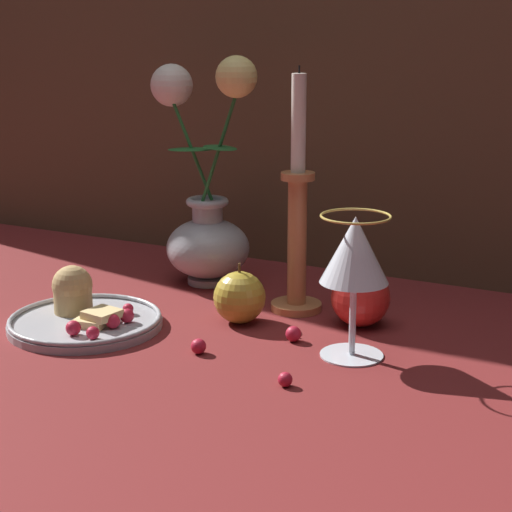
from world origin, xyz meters
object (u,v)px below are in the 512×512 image
object	(u,v)px
vase	(206,209)
plate_with_pastries	(83,313)
candlestick	(297,226)
apple_near_glass	(240,297)
wine_glass	(356,255)
apple_beside_vase	(361,297)

from	to	relation	value
vase	plate_with_pastries	size ratio (longest dim) A/B	1.71
candlestick	apple_near_glass	bearing A→B (deg)	-118.67
vase	apple_near_glass	size ratio (longest dim) A/B	4.20
wine_glass	apple_beside_vase	world-z (taller)	wine_glass
plate_with_pastries	wine_glass	size ratio (longest dim) A/B	1.16
plate_with_pastries	candlestick	distance (m)	0.31
plate_with_pastries	candlestick	size ratio (longest dim) A/B	0.60
plate_with_pastries	apple_beside_vase	bearing A→B (deg)	27.55
vase	wine_glass	xyz separation A→B (m)	(0.30, -0.18, 0.01)
plate_with_pastries	wine_glass	xyz separation A→B (m)	(0.35, 0.07, 0.11)
wine_glass	apple_near_glass	xyz separation A→B (m)	(-0.17, 0.04, -0.09)
candlestick	vase	bearing A→B (deg)	162.73
vase	candlestick	bearing A→B (deg)	-17.27
candlestick	apple_beside_vase	distance (m)	0.13
vase	wine_glass	bearing A→B (deg)	-29.88
wine_glass	apple_near_glass	distance (m)	0.20
vase	apple_near_glass	xyz separation A→B (m)	(0.13, -0.14, -0.08)
vase	apple_beside_vase	bearing A→B (deg)	-15.10
plate_with_pastries	apple_near_glass	bearing A→B (deg)	31.07
candlestick	apple_beside_vase	xyz separation A→B (m)	(0.10, -0.02, -0.08)
plate_with_pastries	apple_near_glass	world-z (taller)	apple_near_glass
wine_glass	candlestick	distance (m)	0.18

